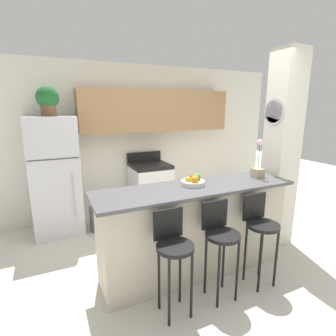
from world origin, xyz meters
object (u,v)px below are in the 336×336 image
Objects in this scene: potted_plant_on_fridge at (48,100)px; fruit_bowl at (193,181)px; trash_bin at (99,218)px; stove_range at (150,189)px; refrigerator at (55,176)px; bar_stool_mid at (220,236)px; bar_stool_right at (260,227)px; bar_stool_left at (173,248)px; orchid_vase at (258,167)px.

fruit_bowl is at bearing -51.15° from potted_plant_on_fridge.
potted_plant_on_fridge is 1.05× the size of trash_bin.
stove_range reaches higher than trash_bin.
refrigerator is 4.30× the size of potted_plant_on_fridge.
bar_stool_mid is at bearing -93.47° from stove_range.
potted_plant_on_fridge reaches higher than bar_stool_right.
bar_stool_mid is (0.50, 0.00, 0.00)m from bar_stool_left.
trash_bin is at bearing -21.41° from refrigerator.
fruit_bowl is at bearing 135.31° from bar_stool_right.
orchid_vase is 0.88m from fruit_bowl.
potted_plant_on_fridge reaches higher than fruit_bowl.
orchid_vase is at bearing -66.95° from stove_range.
orchid_vase is 2.42m from trash_bin.
bar_stool_right reaches higher than trash_bin.
trash_bin is (-0.30, 1.95, -0.45)m from bar_stool_left.
bar_stool_mid is 2.08× the size of orchid_vase.
potted_plant_on_fridge is at bearing 111.41° from bar_stool_left.
trash_bin is at bearing -21.42° from potted_plant_on_fridge.
potted_plant_on_fridge reaches higher than bar_stool_mid.
fruit_bowl is at bearing 45.99° from bar_stool_left.
bar_stool_right is 2.40× the size of potted_plant_on_fridge.
refrigerator is at bearing -62.22° from potted_plant_on_fridge.
bar_stool_right is at bearing -56.37° from trash_bin.
bar_stool_mid is at bearing -151.65° from orchid_vase.
bar_stool_right is at bearing -49.52° from potted_plant_on_fridge.
stove_range is at bearing 86.53° from bar_stool_mid.
bar_stool_left reaches higher than trash_bin.
fruit_bowl is (-0.51, 0.51, 0.42)m from bar_stool_right.
orchid_vase reaches higher than stove_range.
refrigerator is at bearing 121.91° from bar_stool_mid.
bar_stool_mid is at bearing -58.09° from refrigerator.
bar_stool_right is at bearing 0.00° from bar_stool_mid.
bar_stool_left is at bearing -106.14° from stove_range.
bar_stool_right is 2.08× the size of orchid_vase.
bar_stool_mid reaches higher than trash_bin.
fruit_bowl reaches higher than bar_stool_mid.
potted_plant_on_fridge is at bearing 121.91° from bar_stool_mid.
stove_range is 2.67× the size of potted_plant_on_fridge.
orchid_vase reaches higher than trash_bin.
orchid_vase is at bearing 18.87° from bar_stool_left.
bar_stool_left is 1.00× the size of bar_stool_right.
orchid_vase is (0.37, 0.47, 0.50)m from bar_stool_right.
refrigerator reaches higher than fruit_bowl.
orchid_vase is (0.73, -1.72, 0.67)m from stove_range.
bar_stool_left and bar_stool_right have the same top height.
fruit_bowl is at bearing 177.43° from orchid_vase.
fruit_bowl reaches higher than stove_range.
potted_plant_on_fridge is 0.87× the size of orchid_vase.
bar_stool_left is 0.82m from fruit_bowl.
refrigerator is at bearing 130.48° from bar_stool_right.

